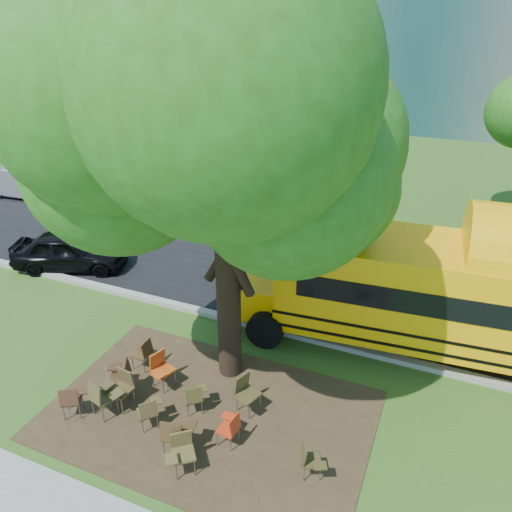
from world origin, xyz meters
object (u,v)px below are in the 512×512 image
at_px(chair_4, 175,433).
at_px(bg_car_red, 187,193).
at_px(pedestrian_a, 73,149).
at_px(main_tree, 224,154).
at_px(pedestrian_b, 53,151).
at_px(chair_12, 246,391).
at_px(chair_7, 309,459).
at_px(chair_10, 161,367).
at_px(chair_11, 195,396).
at_px(bg_car_silver, 28,182).
at_px(chair_3, 121,385).
at_px(chair_6, 231,426).
at_px(chair_8, 144,351).
at_px(black_car, 70,251).
at_px(chair_5, 181,449).
at_px(chair_0, 72,398).
at_px(chair_2, 149,410).
at_px(chair_9, 122,374).
at_px(chair_1, 102,396).
at_px(school_bus, 500,302).

bearing_deg(chair_4, bg_car_red, 107.76).
relative_size(bg_car_red, pedestrian_a, 2.50).
distance_m(main_tree, pedestrian_b, 20.78).
bearing_deg(chair_12, pedestrian_a, -110.13).
relative_size(chair_7, chair_10, 0.83).
bearing_deg(chair_11, chair_4, -117.21).
bearing_deg(bg_car_silver, chair_3, -133.83).
bearing_deg(bg_car_red, chair_6, -128.72).
relative_size(chair_7, chair_8, 0.91).
distance_m(chair_3, pedestrian_a, 20.40).
bearing_deg(black_car, chair_12, -135.30).
xyz_separation_m(chair_11, pedestrian_b, (-16.35, 13.42, 0.37)).
bearing_deg(chair_5, chair_0, -45.74).
relative_size(chair_3, chair_4, 1.00).
distance_m(chair_0, chair_5, 2.91).
bearing_deg(chair_7, chair_2, -112.37).
bearing_deg(chair_6, chair_5, 153.74).
distance_m(chair_6, pedestrian_b, 22.32).
bearing_deg(main_tree, chair_8, -160.11).
relative_size(chair_9, bg_car_red, 0.21).
xyz_separation_m(chair_6, bg_car_silver, (-14.98, 9.66, 0.25)).
bearing_deg(chair_6, bg_car_silver, 63.38).
height_order(chair_3, black_car, black_car).
height_order(chair_1, pedestrian_a, pedestrian_a).
bearing_deg(chair_1, chair_4, 8.59).
bearing_deg(chair_12, chair_2, -33.85).
relative_size(chair_0, chair_7, 1.10).
distance_m(chair_5, pedestrian_a, 22.60).
relative_size(chair_0, chair_5, 0.97).
distance_m(school_bus, chair_11, 7.56).
distance_m(main_tree, chair_12, 5.08).
bearing_deg(chair_1, black_car, 152.57).
xyz_separation_m(chair_4, bg_car_red, (-6.79, 12.22, 0.02)).
height_order(main_tree, chair_7, main_tree).
height_order(main_tree, chair_10, main_tree).
height_order(chair_0, chair_4, chair_4).
xyz_separation_m(bg_car_red, pedestrian_b, (-9.77, 2.34, 0.26)).
relative_size(school_bus, chair_8, 14.39).
bearing_deg(bg_car_silver, pedestrian_a, 13.88).
xyz_separation_m(chair_2, chair_7, (3.48, 0.14, -0.02)).
height_order(chair_5, bg_car_red, bg_car_red).
height_order(chair_3, chair_9, chair_3).
bearing_deg(pedestrian_b, chair_1, 2.46).
bearing_deg(chair_7, chair_8, -132.08).
bearing_deg(chair_12, chair_3, -51.27).
bearing_deg(black_car, chair_7, -136.52).
distance_m(chair_5, chair_12, 1.98).
height_order(school_bus, chair_5, school_bus).
distance_m(chair_2, chair_7, 3.48).
bearing_deg(chair_12, chair_1, -44.52).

